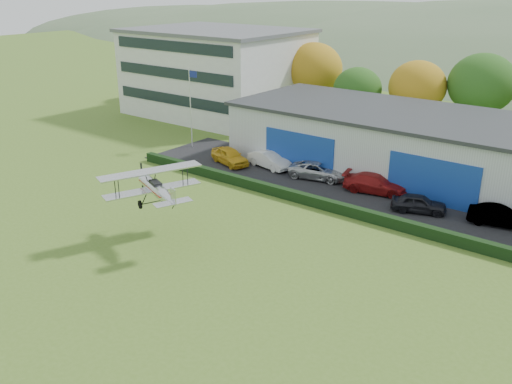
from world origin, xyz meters
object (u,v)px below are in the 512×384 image
Objects in this scene: flagpole at (191,101)px; car_2 at (318,171)px; hangar at (461,152)px; office_block at (217,72)px; biplane at (156,188)px; car_1 at (269,160)px; car_3 at (376,184)px; car_5 at (500,216)px; car_0 at (230,156)px; car_4 at (419,203)px.

flagpole is 1.59× the size of car_2.
office_block is at bearing 167.99° from hangar.
hangar reaches higher than biplane.
car_1 reaches higher than car_2.
car_3 is 1.23× the size of car_5.
flagpole is at bearing 75.39° from car_2.
car_0 is (14.74, -15.00, -4.41)m from office_block.
hangar reaches higher than car_5.
car_2 is at bearing -29.93° from office_block.
car_1 is 0.86× the size of car_3.
hangar reaches higher than car_0.
hangar is at bearing -12.01° from office_block.
office_block is at bearing 121.97° from flagpole.
flagpole is at bearing 76.62° from car_3.
office_block is 4.66× the size of car_1.
office_block is at bearing 62.21° from car_0.
biplane reaches higher than car_5.
office_block is 4.01× the size of car_3.
flagpole reaches higher than car_1.
hangar reaches higher than car_2.
car_3 is (-4.34, -6.45, -1.86)m from hangar.
car_3 is at bearing -25.17° from office_block.
biplane is at bearing 160.48° from car_2.
biplane is (21.41, -29.98, -1.52)m from office_block.
car_5 is 23.41m from biplane.
biplane is (6.67, -14.99, 2.88)m from car_0.
biplane is at bearing -51.95° from flagpole.
car_3 is (5.38, -0.06, 0.05)m from car_2.
office_block is 15.33m from flagpole.
office_block is 4.63× the size of car_0.
office_block is at bearing 63.98° from car_1.
car_0 is 0.67× the size of biplane.
car_5 is (15.03, -0.65, -0.01)m from car_2.
car_3 reaches higher than car_5.
car_0 is at bearing 80.23° from car_5.
flagpole is at bearing 75.94° from car_5.
car_2 is at bearing 75.46° from car_5.
car_5 is (20.07, -0.45, -0.04)m from car_1.
flagpole is 21.60m from biplane.
car_4 is at bearing 89.58° from car_5.
car_5 is at bearing -80.59° from car_1.
car_2 reaches higher than car_5.
flagpole is 1.56× the size of car_3.
car_2 is (5.04, 0.20, -0.03)m from car_1.
biplane is (3.17, -16.38, 2.91)m from car_1.
flagpole reaches higher than biplane.
car_0 reaches higher than car_2.
hangar is 20.01m from car_0.
car_0 is 1.01× the size of car_1.
car_2 is (8.54, 1.59, -0.06)m from car_0.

